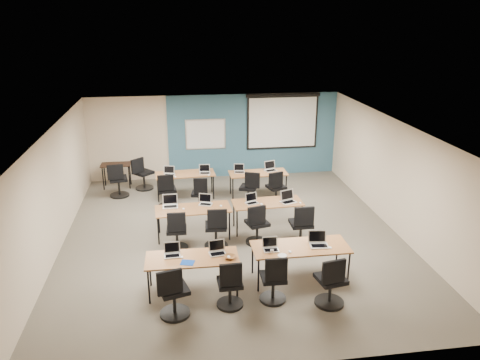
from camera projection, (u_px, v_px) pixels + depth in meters
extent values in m
cube|color=#6B6354|center=(233.00, 236.00, 11.33)|extent=(8.00, 9.00, 0.02)
cube|color=white|center=(232.00, 127.00, 10.42)|extent=(8.00, 9.00, 0.02)
cube|color=beige|center=(215.00, 136.00, 15.07)|extent=(8.00, 0.04, 2.70)
cube|color=beige|center=(272.00, 291.00, 6.68)|extent=(8.00, 0.04, 2.70)
cube|color=beige|center=(53.00, 193.00, 10.34)|extent=(0.04, 9.00, 2.70)
cube|color=beige|center=(395.00, 176.00, 11.41)|extent=(0.04, 9.00, 2.70)
cube|color=#3D5977|center=(253.00, 135.00, 15.21)|extent=(5.50, 0.04, 2.70)
cube|color=silver|center=(206.00, 134.00, 14.93)|extent=(1.28, 0.02, 0.98)
cube|color=white|center=(206.00, 134.00, 14.93)|extent=(1.20, 0.02, 0.90)
cube|color=black|center=(282.00, 121.00, 15.13)|extent=(2.32, 0.03, 1.82)
cube|color=white|center=(282.00, 123.00, 15.14)|extent=(2.20, 0.02, 1.62)
cylinder|color=black|center=(283.00, 95.00, 14.84)|extent=(2.40, 0.10, 0.10)
cube|color=olive|center=(192.00, 258.00, 8.86)|extent=(1.76, 0.73, 0.03)
cylinder|color=black|center=(149.00, 287.00, 8.58)|extent=(0.04, 0.04, 0.70)
cylinder|color=black|center=(237.00, 280.00, 8.80)|extent=(0.04, 0.04, 0.70)
cylinder|color=black|center=(150.00, 270.00, 9.16)|extent=(0.04, 0.04, 0.70)
cylinder|color=black|center=(233.00, 264.00, 9.38)|extent=(0.04, 0.04, 0.70)
cube|color=brown|center=(300.00, 247.00, 9.29)|extent=(1.93, 0.80, 0.03)
cylinder|color=black|center=(258.00, 275.00, 8.97)|extent=(0.04, 0.04, 0.70)
cylinder|color=black|center=(349.00, 268.00, 9.21)|extent=(0.04, 0.04, 0.70)
cylinder|color=black|center=(252.00, 258.00, 9.61)|extent=(0.04, 0.04, 0.70)
cylinder|color=black|center=(337.00, 252.00, 9.85)|extent=(0.04, 0.04, 0.70)
cube|color=#946840|center=(193.00, 209.00, 11.09)|extent=(1.78, 0.74, 0.03)
cylinder|color=black|center=(158.00, 231.00, 10.81)|extent=(0.04, 0.04, 0.70)
cylinder|color=black|center=(229.00, 226.00, 11.04)|extent=(0.04, 0.04, 0.70)
cylinder|color=black|center=(159.00, 220.00, 11.39)|extent=(0.04, 0.04, 0.70)
cylinder|color=black|center=(226.00, 216.00, 11.62)|extent=(0.04, 0.04, 0.70)
cube|color=#A37029|center=(267.00, 203.00, 11.46)|extent=(1.71, 0.71, 0.03)
cylinder|color=black|center=(237.00, 223.00, 11.20)|extent=(0.04, 0.04, 0.70)
cylinder|color=black|center=(301.00, 219.00, 11.41)|extent=(0.04, 0.04, 0.70)
cylinder|color=black|center=(234.00, 213.00, 11.75)|extent=(0.04, 0.04, 0.70)
cylinder|color=black|center=(295.00, 210.00, 11.97)|extent=(0.04, 0.04, 0.70)
cube|color=olive|center=(185.00, 174.00, 13.51)|extent=(1.70, 0.71, 0.03)
cylinder|color=black|center=(158.00, 191.00, 13.25)|extent=(0.04, 0.04, 0.70)
cylinder|color=black|center=(213.00, 188.00, 13.47)|extent=(0.04, 0.04, 0.70)
cylinder|color=black|center=(159.00, 184.00, 13.80)|extent=(0.04, 0.04, 0.70)
cylinder|color=black|center=(212.00, 181.00, 14.01)|extent=(0.04, 0.04, 0.70)
cube|color=brown|center=(258.00, 173.00, 13.59)|extent=(1.68, 0.70, 0.03)
cylinder|color=black|center=(233.00, 190.00, 13.34)|extent=(0.04, 0.04, 0.70)
cylinder|color=black|center=(286.00, 187.00, 13.54)|extent=(0.04, 0.04, 0.70)
cylinder|color=black|center=(230.00, 183.00, 13.88)|extent=(0.04, 0.04, 0.70)
cylinder|color=black|center=(282.00, 180.00, 14.08)|extent=(0.04, 0.04, 0.70)
cube|color=#BBBBBF|center=(172.00, 256.00, 8.90)|extent=(0.31, 0.22, 0.02)
cube|color=black|center=(172.00, 256.00, 8.87)|extent=(0.26, 0.13, 0.00)
cube|color=#BBBBBF|center=(172.00, 247.00, 8.97)|extent=(0.31, 0.06, 0.21)
cube|color=black|center=(172.00, 247.00, 8.96)|extent=(0.27, 0.04, 0.17)
ellipsoid|color=white|center=(182.00, 257.00, 8.84)|extent=(0.06, 0.09, 0.03)
cylinder|color=black|center=(175.00, 313.00, 8.37)|extent=(0.55, 0.55, 0.05)
cylinder|color=black|center=(175.00, 303.00, 8.30)|extent=(0.06, 0.06, 0.48)
cube|color=black|center=(174.00, 289.00, 8.20)|extent=(0.48, 0.48, 0.08)
cube|color=black|center=(170.00, 282.00, 7.90)|extent=(0.44, 0.06, 0.44)
cube|color=silver|center=(218.00, 254.00, 8.97)|extent=(0.31, 0.23, 0.02)
cube|color=black|center=(218.00, 254.00, 8.95)|extent=(0.27, 0.13, 0.00)
cube|color=silver|center=(217.00, 245.00, 9.04)|extent=(0.31, 0.06, 0.22)
cube|color=black|center=(217.00, 245.00, 9.04)|extent=(0.28, 0.04, 0.18)
ellipsoid|color=white|center=(229.00, 257.00, 8.86)|extent=(0.07, 0.10, 0.03)
cylinder|color=black|center=(230.00, 304.00, 8.64)|extent=(0.50, 0.50, 0.05)
cylinder|color=black|center=(230.00, 295.00, 8.58)|extent=(0.06, 0.06, 0.44)
cube|color=black|center=(230.00, 283.00, 8.49)|extent=(0.44, 0.44, 0.08)
cube|color=black|center=(231.00, 275.00, 8.21)|extent=(0.40, 0.06, 0.44)
cube|color=#B0B0B3|center=(271.00, 250.00, 9.11)|extent=(0.30, 0.22, 0.02)
cube|color=black|center=(271.00, 250.00, 9.09)|extent=(0.26, 0.13, 0.00)
cube|color=#B0B0B3|center=(270.00, 242.00, 9.18)|extent=(0.30, 0.06, 0.21)
cube|color=black|center=(270.00, 242.00, 9.17)|extent=(0.27, 0.04, 0.17)
ellipsoid|color=white|center=(290.00, 252.00, 9.05)|extent=(0.09, 0.11, 0.03)
cylinder|color=black|center=(273.00, 298.00, 8.81)|extent=(0.50, 0.50, 0.05)
cylinder|color=black|center=(273.00, 289.00, 8.74)|extent=(0.06, 0.06, 0.44)
cube|color=black|center=(273.00, 277.00, 8.65)|extent=(0.44, 0.44, 0.08)
cube|color=black|center=(276.00, 270.00, 8.37)|extent=(0.41, 0.06, 0.44)
cube|color=silver|center=(319.00, 246.00, 9.28)|extent=(0.36, 0.26, 0.02)
cube|color=black|center=(319.00, 246.00, 9.25)|extent=(0.31, 0.15, 0.00)
cube|color=silver|center=(317.00, 236.00, 9.36)|extent=(0.36, 0.07, 0.25)
cube|color=black|center=(317.00, 237.00, 9.36)|extent=(0.32, 0.05, 0.21)
ellipsoid|color=white|center=(330.00, 248.00, 9.21)|extent=(0.07, 0.10, 0.03)
cylinder|color=black|center=(329.00, 302.00, 8.69)|extent=(0.55, 0.55, 0.05)
cylinder|color=black|center=(330.00, 292.00, 8.62)|extent=(0.06, 0.06, 0.49)
cube|color=black|center=(331.00, 279.00, 8.52)|extent=(0.49, 0.49, 0.08)
cube|color=black|center=(334.00, 272.00, 8.22)|extent=(0.44, 0.06, 0.44)
cube|color=#B7B8BF|center=(170.00, 207.00, 11.16)|extent=(0.36, 0.26, 0.02)
cube|color=black|center=(170.00, 206.00, 11.14)|extent=(0.31, 0.15, 0.00)
cube|color=#B7B8BF|center=(170.00, 199.00, 11.25)|extent=(0.36, 0.07, 0.25)
cube|color=black|center=(170.00, 199.00, 11.24)|extent=(0.32, 0.05, 0.20)
ellipsoid|color=white|center=(183.00, 209.00, 11.03)|extent=(0.07, 0.10, 0.03)
cylinder|color=black|center=(178.00, 248.00, 10.71)|extent=(0.50, 0.50, 0.05)
cylinder|color=black|center=(177.00, 240.00, 10.65)|extent=(0.06, 0.06, 0.44)
cube|color=black|center=(177.00, 230.00, 10.56)|extent=(0.44, 0.44, 0.08)
cube|color=black|center=(177.00, 222.00, 10.27)|extent=(0.41, 0.06, 0.44)
cube|color=#B6B6BE|center=(206.00, 204.00, 11.29)|extent=(0.31, 0.23, 0.02)
cube|color=black|center=(206.00, 204.00, 11.27)|extent=(0.26, 0.13, 0.00)
cube|color=#B6B6BE|center=(205.00, 198.00, 11.37)|extent=(0.31, 0.06, 0.22)
cube|color=black|center=(205.00, 198.00, 11.36)|extent=(0.27, 0.04, 0.18)
ellipsoid|color=white|center=(221.00, 206.00, 11.20)|extent=(0.07, 0.10, 0.03)
cylinder|color=black|center=(216.00, 246.00, 10.81)|extent=(0.54, 0.54, 0.05)
cylinder|color=black|center=(216.00, 237.00, 10.74)|extent=(0.06, 0.06, 0.48)
cube|color=black|center=(216.00, 226.00, 10.65)|extent=(0.48, 0.48, 0.08)
cube|color=black|center=(217.00, 219.00, 10.35)|extent=(0.44, 0.06, 0.44)
cube|color=silver|center=(252.00, 203.00, 11.37)|extent=(0.30, 0.22, 0.02)
cube|color=black|center=(252.00, 203.00, 11.34)|extent=(0.25, 0.13, 0.00)
cube|color=silver|center=(251.00, 197.00, 11.44)|extent=(0.30, 0.06, 0.21)
cube|color=black|center=(251.00, 197.00, 11.43)|extent=(0.26, 0.04, 0.17)
ellipsoid|color=white|center=(261.00, 204.00, 11.30)|extent=(0.08, 0.11, 0.04)
cylinder|color=black|center=(257.00, 242.00, 11.00)|extent=(0.53, 0.53, 0.05)
cylinder|color=black|center=(257.00, 234.00, 10.93)|extent=(0.06, 0.06, 0.47)
cube|color=black|center=(257.00, 223.00, 10.84)|extent=(0.47, 0.47, 0.08)
cube|color=black|center=(257.00, 216.00, 10.54)|extent=(0.43, 0.06, 0.44)
cube|color=silver|center=(288.00, 202.00, 11.43)|extent=(0.36, 0.26, 0.02)
cube|color=black|center=(289.00, 202.00, 11.41)|extent=(0.31, 0.15, 0.00)
cube|color=silver|center=(287.00, 195.00, 11.52)|extent=(0.36, 0.07, 0.25)
cube|color=black|center=(287.00, 195.00, 11.51)|extent=(0.32, 0.05, 0.20)
ellipsoid|color=white|center=(300.00, 203.00, 11.38)|extent=(0.07, 0.10, 0.03)
cylinder|color=black|center=(300.00, 243.00, 10.93)|extent=(0.56, 0.56, 0.05)
cylinder|color=black|center=(300.00, 235.00, 10.85)|extent=(0.06, 0.06, 0.49)
cube|color=black|center=(301.00, 223.00, 10.76)|extent=(0.49, 0.49, 0.08)
cube|color=black|center=(304.00, 216.00, 10.45)|extent=(0.45, 0.06, 0.44)
cube|color=silver|center=(169.00, 175.00, 13.35)|extent=(0.32, 0.23, 0.02)
cube|color=black|center=(169.00, 175.00, 13.33)|extent=(0.27, 0.13, 0.00)
cube|color=silver|center=(169.00, 170.00, 13.43)|extent=(0.32, 0.06, 0.22)
cube|color=black|center=(169.00, 170.00, 13.42)|extent=(0.28, 0.04, 0.18)
ellipsoid|color=white|center=(175.00, 177.00, 13.21)|extent=(0.07, 0.10, 0.03)
cylinder|color=black|center=(168.00, 206.00, 13.05)|extent=(0.53, 0.53, 0.05)
cylinder|color=black|center=(168.00, 199.00, 12.98)|extent=(0.06, 0.06, 0.47)
cube|color=black|center=(167.00, 190.00, 12.89)|extent=(0.47, 0.47, 0.08)
cube|color=black|center=(166.00, 183.00, 12.59)|extent=(0.43, 0.06, 0.44)
cube|color=#ABABAB|center=(205.00, 173.00, 13.50)|extent=(0.31, 0.23, 0.02)
cube|color=black|center=(205.00, 173.00, 13.47)|extent=(0.27, 0.13, 0.00)
cube|color=#ABABAB|center=(204.00, 168.00, 13.57)|extent=(0.31, 0.06, 0.22)
cube|color=black|center=(205.00, 168.00, 13.56)|extent=(0.27, 0.04, 0.18)
ellipsoid|color=white|center=(209.00, 175.00, 13.34)|extent=(0.09, 0.12, 0.04)
cylinder|color=black|center=(200.00, 208.00, 12.93)|extent=(0.46, 0.46, 0.05)
cylinder|color=black|center=(199.00, 202.00, 12.87)|extent=(0.06, 0.06, 0.41)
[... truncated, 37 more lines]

